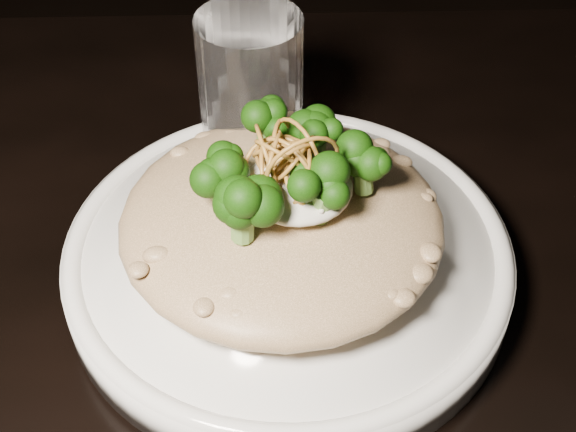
{
  "coord_description": "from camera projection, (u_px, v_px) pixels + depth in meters",
  "views": [
    {
      "loc": [
        -0.09,
        -0.3,
        1.15
      ],
      "look_at": [
        -0.07,
        0.06,
        0.81
      ],
      "focal_mm": 50.0,
      "sensor_mm": 36.0,
      "label": 1
    }
  ],
  "objects": [
    {
      "name": "risotto",
      "position": [
        281.0,
        220.0,
        0.5
      ],
      "size": [
        0.2,
        0.2,
        0.04
      ],
      "primitive_type": "ellipsoid",
      "color": "brown",
      "rests_on": "plate"
    },
    {
      "name": "broccoli",
      "position": [
        292.0,
        161.0,
        0.47
      ],
      "size": [
        0.12,
        0.12,
        0.04
      ],
      "primitive_type": null,
      "color": "black",
      "rests_on": "risotto"
    },
    {
      "name": "cheese",
      "position": [
        297.0,
        187.0,
        0.48
      ],
      "size": [
        0.07,
        0.07,
        0.02
      ],
      "primitive_type": "ellipsoid",
      "color": "silver",
      "rests_on": "risotto"
    },
    {
      "name": "plate",
      "position": [
        288.0,
        260.0,
        0.53
      ],
      "size": [
        0.29,
        0.29,
        0.03
      ],
      "primitive_type": "cylinder",
      "color": "white",
      "rests_on": "table"
    },
    {
      "name": "drinking_glass",
      "position": [
        251.0,
        100.0,
        0.57
      ],
      "size": [
        0.07,
        0.07,
        0.13
      ],
      "primitive_type": "cylinder",
      "rotation": [
        0.0,
        0.0,
        -0.01
      ],
      "color": "white",
      "rests_on": "table"
    },
    {
      "name": "shallots",
      "position": [
        287.0,
        149.0,
        0.46
      ],
      "size": [
        0.05,
        0.05,
        0.03
      ],
      "primitive_type": null,
      "color": "brown",
      "rests_on": "cheese"
    },
    {
      "name": "table",
      "position": [
        398.0,
        412.0,
        0.56
      ],
      "size": [
        1.1,
        0.8,
        0.75
      ],
      "color": "black",
      "rests_on": "ground"
    }
  ]
}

